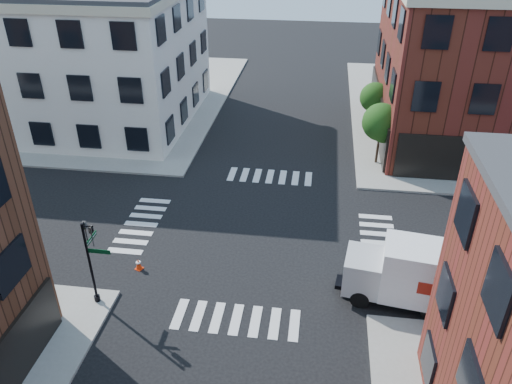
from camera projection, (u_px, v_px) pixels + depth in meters
The scene contains 8 objects.
ground at pixel (257, 233), 29.09m from camera, with size 120.00×120.00×0.00m, color black.
sidewalk_nw at pixel (76, 95), 49.46m from camera, with size 30.00×30.00×0.15m, color gray.
building_nw at pixel (60, 55), 42.21m from camera, with size 22.00×16.00×11.00m, color silver.
tree_near at pixel (382, 124), 35.13m from camera, with size 2.69×2.69×4.49m.
tree_far at pixel (375, 99), 40.41m from camera, with size 2.43×2.43×4.07m.
signal_pole at pixel (91, 254), 22.73m from camera, with size 1.29×1.24×4.60m.
box_truck at pixel (425, 276), 23.16m from camera, with size 7.41×3.13×3.27m.
traffic_cone at pixel (139, 264), 26.13m from camera, with size 0.46×0.46×0.66m.
Camera 1 is at (3.21, -23.66, 16.79)m, focal length 35.00 mm.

